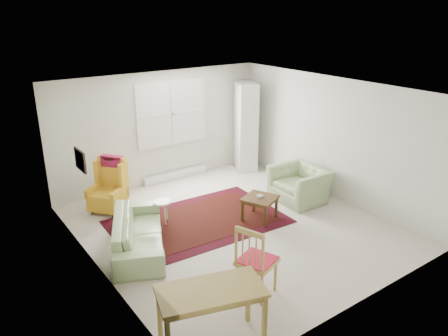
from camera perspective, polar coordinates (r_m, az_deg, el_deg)
room at (r=7.75m, az=0.50°, el=1.27°), size 5.04×5.54×2.51m
rug at (r=8.24m, az=-3.39°, el=-6.94°), size 3.23×2.18×0.03m
sofa at (r=7.36m, az=-11.19°, el=-7.50°), size 1.53×2.12×0.80m
armchair at (r=9.09m, az=9.89°, el=-1.72°), size 0.97×1.10×0.83m
wingback_chair at (r=8.72m, az=-15.10°, el=-2.30°), size 0.89×0.89×1.07m
coffee_table at (r=8.24m, az=4.67°, el=-5.28°), size 0.75×0.75×0.46m
stool at (r=8.18m, az=-8.02°, el=-5.69°), size 0.44×0.44×0.45m
cabinet at (r=10.64m, az=2.81°, el=5.48°), size 0.74×0.95×2.12m
desk at (r=5.38m, az=-1.68°, el=-18.92°), size 1.36×0.95×0.78m
desk_chair at (r=6.11m, az=4.34°, el=-11.82°), size 0.61×0.61×1.09m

